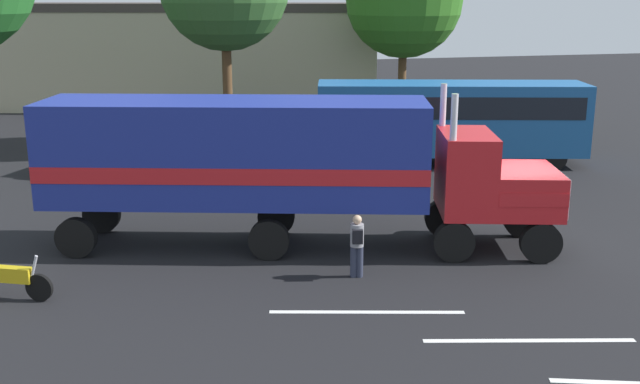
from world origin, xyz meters
name	(u,v)px	position (x,y,z in m)	size (l,w,h in m)	color
ground_plane	(514,243)	(0.00, 0.00, 0.00)	(120.00, 120.00, 0.00)	black
lane_stripe_near	(367,312)	(-5.60, -3.50, 0.01)	(4.40, 0.16, 0.01)	silver
lane_stripe_mid	(529,341)	(-2.80, -5.71, 0.01)	(4.40, 0.16, 0.01)	silver
semi_truck	(276,159)	(-6.64, 1.52, 2.52)	(14.26, 6.53, 4.50)	red
person_bystander	(357,244)	(-5.17, -1.37, 0.89)	(0.36, 0.47, 1.63)	#2D3347
parked_bus	(451,115)	(2.51, 10.08, 2.07)	(11.28, 5.46, 3.40)	#1E5999
parked_car	(95,155)	(-11.84, 11.68, 0.81)	(4.69, 3.83, 1.57)	black
motorcycle	(11,279)	(-13.42, -0.62, 0.48)	(1.95, 0.98, 1.12)	black
building_backdrop	(186,52)	(-6.67, 29.45, 3.42)	(24.46, 12.64, 6.40)	#B7AD8C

